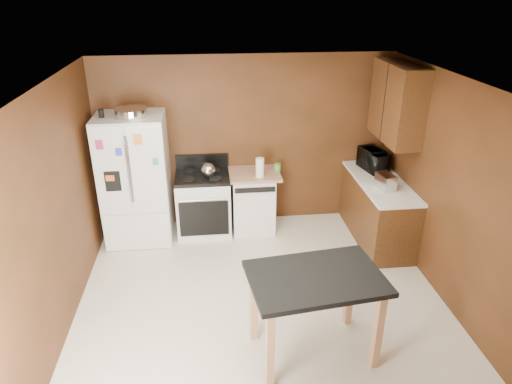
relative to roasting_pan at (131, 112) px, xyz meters
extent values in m
plane|color=silver|center=(1.50, -1.82, -1.85)|extent=(4.50, 4.50, 0.00)
plane|color=white|center=(1.50, -1.82, 0.65)|extent=(4.50, 4.50, 0.00)
plane|color=#5C2D18|center=(1.50, 0.43, -0.60)|extent=(4.20, 0.00, 4.20)
plane|color=#5C2D18|center=(-0.60, -1.82, -0.60)|extent=(0.00, 4.50, 4.50)
plane|color=#5C2D18|center=(3.60, -1.82, -0.60)|extent=(0.00, 4.50, 4.50)
cylinder|color=silver|center=(0.00, 0.00, 0.00)|extent=(0.42, 0.42, 0.10)
cylinder|color=black|center=(-0.37, -0.02, 0.00)|extent=(0.07, 0.07, 0.11)
sphere|color=silver|center=(0.95, 0.02, -0.85)|extent=(0.20, 0.20, 0.20)
cylinder|color=white|center=(1.66, -0.02, -0.83)|extent=(0.15, 0.15, 0.27)
cylinder|color=green|center=(1.94, 0.18, -0.91)|extent=(0.09, 0.09, 0.10)
cube|color=silver|center=(3.25, -0.63, -0.85)|extent=(0.22, 0.30, 0.20)
imported|color=black|center=(3.32, 0.04, -0.82)|extent=(0.43, 0.55, 0.27)
cube|color=white|center=(-0.05, 0.05, -0.95)|extent=(0.90, 0.75, 1.80)
cube|color=white|center=(-0.28, -0.33, -0.67)|extent=(0.43, 0.02, 1.20)
cube|color=white|center=(0.17, -0.33, -0.67)|extent=(0.43, 0.02, 1.20)
cube|color=white|center=(-0.05, -0.33, -1.57)|extent=(0.88, 0.02, 0.54)
cube|color=black|center=(-0.28, -0.34, -0.80)|extent=(0.20, 0.01, 0.28)
cylinder|color=silver|center=(-0.07, -0.36, -0.65)|extent=(0.02, 0.02, 0.90)
cylinder|color=silver|center=(-0.04, -0.36, -0.65)|extent=(0.02, 0.02, 0.90)
cube|color=#BB2C5B|center=(-0.37, -0.36, -0.30)|extent=(0.09, 0.00, 0.12)
cube|color=#373BEA|center=(-0.15, -0.36, -0.40)|extent=(0.08, 0.00, 0.10)
cube|color=orange|center=(0.10, -0.36, -0.25)|extent=(0.10, 0.00, 0.13)
cube|color=#3DAB63|center=(0.29, -0.36, -0.55)|extent=(0.07, 0.00, 0.09)
cube|color=orange|center=(-0.30, -0.36, -0.75)|extent=(0.11, 0.00, 0.08)
cube|color=white|center=(0.25, -0.36, -1.05)|extent=(0.09, 0.00, 0.10)
cube|color=white|center=(0.86, 0.10, -1.43)|extent=(0.76, 0.65, 0.85)
cube|color=black|center=(0.86, 0.10, -0.98)|extent=(0.76, 0.65, 0.05)
cube|color=black|center=(0.86, 0.39, -0.85)|extent=(0.76, 0.06, 0.20)
cube|color=black|center=(0.86, -0.23, -1.47)|extent=(0.68, 0.02, 0.52)
cylinder|color=silver|center=(0.86, -0.24, -1.18)|extent=(0.62, 0.02, 0.02)
cylinder|color=black|center=(0.68, 0.26, -0.95)|extent=(0.17, 0.17, 0.02)
cylinder|color=black|center=(1.04, 0.26, -0.95)|extent=(0.17, 0.17, 0.02)
cylinder|color=black|center=(0.68, -0.06, -0.95)|extent=(0.17, 0.17, 0.02)
cylinder|color=black|center=(1.04, -0.06, -0.95)|extent=(0.17, 0.17, 0.02)
cube|color=white|center=(1.58, 0.13, -1.43)|extent=(0.60, 0.60, 0.85)
cube|color=black|center=(1.58, -0.18, -1.09)|extent=(0.56, 0.02, 0.07)
cube|color=#AA775E|center=(1.58, 0.13, -0.98)|extent=(0.78, 0.62, 0.04)
cube|color=brown|center=(3.30, -0.37, -1.42)|extent=(0.60, 1.55, 0.86)
cube|color=white|center=(3.30, -0.37, -0.97)|extent=(0.63, 1.58, 0.04)
cube|color=brown|center=(3.42, -0.27, 0.10)|extent=(0.35, 1.05, 1.00)
cube|color=black|center=(3.25, -0.27, 0.10)|extent=(0.01, 0.01, 1.00)
cube|color=black|center=(1.90, -2.46, -0.97)|extent=(1.33, 0.97, 0.05)
cube|color=tan|center=(1.34, -2.21, -1.41)|extent=(0.08, 0.08, 0.89)
cube|color=tan|center=(2.38, -2.08, -1.41)|extent=(0.08, 0.08, 0.89)
cube|color=tan|center=(1.42, -2.84, -1.41)|extent=(0.08, 0.08, 0.89)
cube|color=tan|center=(2.45, -2.72, -1.41)|extent=(0.08, 0.08, 0.89)
camera|label=1|loc=(0.96, -5.87, 1.53)|focal=32.00mm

